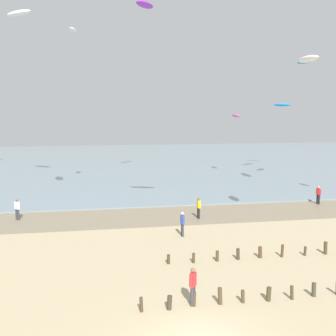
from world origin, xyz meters
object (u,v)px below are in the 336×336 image
(person_nearest_camera, at_px, (318,194))
(person_mid_beach, at_px, (193,285))
(kite_aloft_13, at_px, (308,59))
(kite_aloft_8, at_px, (282,105))
(person_right_flank, at_px, (17,209))
(kite_aloft_2, at_px, (236,116))
(kite_aloft_10, at_px, (73,30))
(kite_aloft_6, at_px, (145,5))
(kite_aloft_11, at_px, (307,60))
(kite_aloft_0, at_px, (19,13))
(person_by_waterline, at_px, (199,207))
(person_left_flank, at_px, (182,223))

(person_nearest_camera, height_order, person_mid_beach, same)
(kite_aloft_13, bearing_deg, kite_aloft_8, -19.37)
(person_mid_beach, height_order, person_right_flank, same)
(kite_aloft_2, height_order, kite_aloft_10, kite_aloft_10)
(kite_aloft_2, xyz_separation_m, kite_aloft_10, (-19.97, -10.35, 8.18))
(kite_aloft_2, height_order, kite_aloft_6, kite_aloft_6)
(person_mid_beach, bearing_deg, kite_aloft_8, 60.21)
(person_right_flank, distance_m, kite_aloft_8, 42.40)
(person_nearest_camera, height_order, kite_aloft_6, kite_aloft_6)
(person_mid_beach, bearing_deg, person_right_flank, 121.79)
(kite_aloft_2, bearing_deg, kite_aloft_11, 10.22)
(kite_aloft_0, distance_m, kite_aloft_10, 7.77)
(kite_aloft_11, bearing_deg, person_by_waterline, -60.75)
(person_mid_beach, bearing_deg, kite_aloft_11, 52.27)
(person_mid_beach, height_order, kite_aloft_2, kite_aloft_2)
(person_left_flank, xyz_separation_m, kite_aloft_11, (14.63, 11.08, 12.51))
(person_right_flank, relative_size, kite_aloft_2, 0.71)
(kite_aloft_10, xyz_separation_m, kite_aloft_13, (15.45, -16.13, -4.34))
(person_mid_beach, bearing_deg, kite_aloft_13, 41.40)
(person_right_flank, height_order, kite_aloft_10, kite_aloft_10)
(kite_aloft_2, height_order, kite_aloft_11, kite_aloft_11)
(kite_aloft_6, bearing_deg, person_right_flank, 0.84)
(kite_aloft_11, bearing_deg, kite_aloft_2, -169.85)
(kite_aloft_2, bearing_deg, person_nearest_camera, 7.97)
(person_by_waterline, relative_size, person_right_flank, 1.00)
(person_nearest_camera, xyz_separation_m, person_mid_beach, (-16.18, -17.58, 0.00))
(kite_aloft_8, bearing_deg, kite_aloft_2, -100.47)
(kite_aloft_11, distance_m, kite_aloft_13, 14.43)
(kite_aloft_2, bearing_deg, kite_aloft_13, -8.59)
(person_right_flank, bearing_deg, kite_aloft_6, 50.37)
(person_by_waterline, distance_m, kite_aloft_13, 13.68)
(kite_aloft_6, bearing_deg, kite_aloft_13, 59.42)
(kite_aloft_6, bearing_deg, kite_aloft_0, -42.37)
(person_nearest_camera, bearing_deg, kite_aloft_11, 87.83)
(kite_aloft_2, xyz_separation_m, kite_aloft_11, (2.22, -13.83, 5.41))
(kite_aloft_8, relative_size, kite_aloft_11, 0.81)
(kite_aloft_11, bearing_deg, person_right_flank, -79.20)
(person_right_flank, relative_size, kite_aloft_0, 0.48)
(kite_aloft_2, relative_size, kite_aloft_8, 0.90)
(person_mid_beach, relative_size, person_by_waterline, 1.00)
(person_left_flank, xyz_separation_m, kite_aloft_8, (21.70, 30.85, 8.64))
(person_mid_beach, relative_size, person_left_flank, 1.00)
(kite_aloft_11, bearing_deg, person_mid_beach, -36.69)
(person_by_waterline, height_order, kite_aloft_8, kite_aloft_8)
(kite_aloft_6, xyz_separation_m, kite_aloft_10, (-7.68, -6.48, -4.23))
(person_nearest_camera, bearing_deg, kite_aloft_13, -125.86)
(person_mid_beach, xyz_separation_m, kite_aloft_0, (-11.49, 29.38, 17.67))
(kite_aloft_0, height_order, kite_aloft_2, kite_aloft_0)
(person_left_flank, xyz_separation_m, kite_aloft_13, (7.88, -1.57, 10.93))
(kite_aloft_11, relative_size, kite_aloft_13, 1.32)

